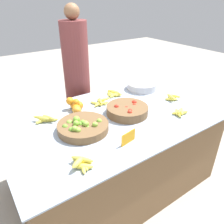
% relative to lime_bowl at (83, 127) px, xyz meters
% --- Properties ---
extents(ground_plane, '(12.00, 12.00, 0.00)m').
position_rel_lime_bowl_xyz_m(ground_plane, '(0.30, 0.04, -0.76)').
color(ground_plane, '#ADA599').
extents(market_table, '(1.80, 1.13, 0.73)m').
position_rel_lime_bowl_xyz_m(market_table, '(0.30, 0.04, -0.40)').
color(market_table, brown).
rests_on(market_table, ground_plane).
extents(lime_bowl, '(0.39, 0.39, 0.11)m').
position_rel_lime_bowl_xyz_m(lime_bowl, '(0.00, 0.00, 0.00)').
color(lime_bowl, brown).
rests_on(lime_bowl, market_table).
extents(tomato_basket, '(0.36, 0.36, 0.10)m').
position_rel_lime_bowl_xyz_m(tomato_basket, '(0.44, 0.01, 0.00)').
color(tomato_basket, brown).
rests_on(tomato_basket, market_table).
extents(orange_pile, '(0.14, 0.19, 0.12)m').
position_rel_lime_bowl_xyz_m(orange_pile, '(0.10, 0.33, 0.01)').
color(orange_pile, orange).
rests_on(orange_pile, market_table).
extents(metal_bowl, '(0.32, 0.32, 0.08)m').
position_rel_lime_bowl_xyz_m(metal_bowl, '(0.93, 0.37, 0.00)').
color(metal_bowl, '#B7B7BF').
rests_on(metal_bowl, market_table).
extents(price_sign, '(0.14, 0.03, 0.09)m').
position_rel_lime_bowl_xyz_m(price_sign, '(0.19, -0.33, 0.01)').
color(price_sign, orange).
rests_on(price_sign, market_table).
extents(banana_bunch_middle_right, '(0.18, 0.14, 0.06)m').
position_rel_lime_bowl_xyz_m(banana_bunch_middle_right, '(1.00, -0.01, -0.01)').
color(banana_bunch_middle_right, '#EFDB4C').
rests_on(banana_bunch_middle_right, market_table).
extents(banana_bunch_front_right, '(0.15, 0.14, 0.05)m').
position_rel_lime_bowl_xyz_m(banana_bunch_front_right, '(0.82, -0.26, -0.01)').
color(banana_bunch_front_right, '#EFDB4C').
rests_on(banana_bunch_front_right, market_table).
extents(banana_bunch_front_left, '(0.16, 0.17, 0.05)m').
position_rel_lime_bowl_xyz_m(banana_bunch_front_left, '(0.58, 0.41, -0.01)').
color(banana_bunch_front_left, '#EFDB4C').
rests_on(banana_bunch_front_left, market_table).
extents(banana_bunch_back_center, '(0.15, 0.17, 0.06)m').
position_rel_lime_bowl_xyz_m(banana_bunch_back_center, '(-0.19, -0.35, -0.01)').
color(banana_bunch_back_center, '#EFDB4C').
rests_on(banana_bunch_back_center, market_table).
extents(banana_bunch_middle_left, '(0.20, 0.15, 0.05)m').
position_rel_lime_bowl_xyz_m(banana_bunch_middle_left, '(0.36, 0.31, -0.01)').
color(banana_bunch_middle_left, '#EFDB4C').
rests_on(banana_bunch_middle_left, market_table).
extents(banana_bunch_front_center, '(0.19, 0.17, 0.06)m').
position_rel_lime_bowl_xyz_m(banana_bunch_front_center, '(-0.19, 0.30, -0.01)').
color(banana_bunch_front_center, '#EFDB4C').
rests_on(banana_bunch_front_center, market_table).
extents(vendor_person, '(0.28, 0.28, 1.59)m').
position_rel_lime_bowl_xyz_m(vendor_person, '(0.38, 0.83, -0.02)').
color(vendor_person, brown).
rests_on(vendor_person, ground_plane).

